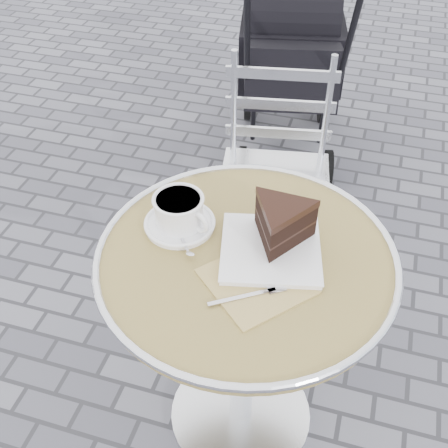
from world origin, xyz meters
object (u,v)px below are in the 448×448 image
(baby_stroller, at_px, (290,61))
(cake_plate_set, at_px, (278,229))
(cafe_table, at_px, (245,301))
(cappuccino_set, at_px, (180,214))
(bistro_chair, at_px, (277,148))

(baby_stroller, bearing_deg, cake_plate_set, -92.46)
(cake_plate_set, xyz_separation_m, baby_stroller, (-0.26, 1.55, -0.34))
(baby_stroller, bearing_deg, cafe_table, -94.91)
(cappuccino_set, bearing_deg, cafe_table, 6.97)
(cappuccino_set, relative_size, baby_stroller, 0.19)
(bistro_chair, relative_size, baby_stroller, 0.83)
(cafe_table, bearing_deg, cappuccino_set, 164.14)
(cappuccino_set, xyz_separation_m, baby_stroller, (-0.02, 1.55, -0.32))
(cappuccino_set, height_order, baby_stroller, baby_stroller)
(cafe_table, distance_m, bistro_chair, 0.75)
(bistro_chair, bearing_deg, baby_stroller, 87.87)
(bistro_chair, xyz_separation_m, baby_stroller, (-0.12, 0.85, -0.08))
(cafe_table, bearing_deg, baby_stroller, 97.22)
(cappuccino_set, relative_size, cake_plate_set, 0.49)
(cafe_table, relative_size, baby_stroller, 0.72)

